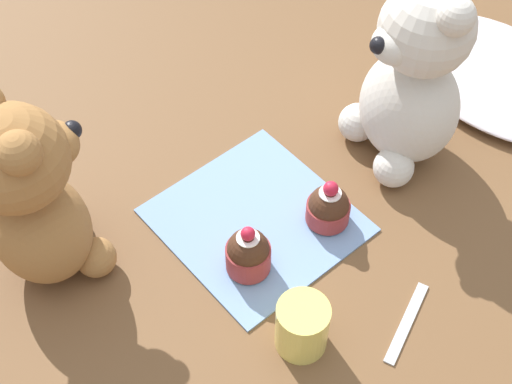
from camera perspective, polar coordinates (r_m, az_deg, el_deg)
The scene contains 9 objects.
ground_plane at distance 0.86m, azimuth 0.00°, elevation -2.32°, with size 4.00×4.00×0.00m, color brown.
knitted_placemat at distance 0.86m, azimuth 0.00°, elevation -2.20°, with size 0.22×0.21×0.01m, color #7A9ED1.
tulle_cloth at distance 1.08m, azimuth 18.74°, elevation 8.85°, with size 0.32×0.22×0.03m, color silver.
teddy_bear_cream at distance 0.87m, azimuth 12.38°, elevation 8.67°, with size 0.16×0.15×0.26m.
teddy_bear_tan at distance 0.77m, azimuth -17.47°, elevation -0.39°, with size 0.13×0.13×0.25m.
cupcake_near_cream_bear at distance 0.85m, azimuth 5.82°, elevation -1.19°, with size 0.05×0.05×0.07m.
cupcake_near_tan_bear at distance 0.80m, azimuth -0.63°, elevation -4.87°, with size 0.05×0.05×0.07m.
juice_glass at distance 0.75m, azimuth 3.71°, elevation -10.67°, with size 0.06×0.06×0.07m, color #EADB66.
teaspoon at distance 0.80m, azimuth 11.97°, elevation -10.15°, with size 0.11×0.01×0.01m, color silver.
Camera 1 is at (0.39, -0.33, 0.70)m, focal length 50.00 mm.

